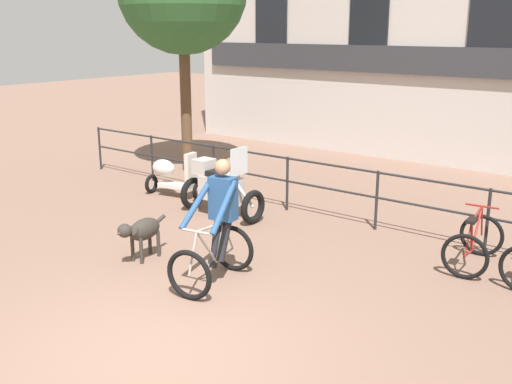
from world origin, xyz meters
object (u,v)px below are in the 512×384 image
object	(u,v)px
dog	(142,231)
cyclist_with_bike	(217,229)
parked_bicycle_near_lamp	(474,244)
parked_motorcycle	(221,187)
parked_scooter	(172,175)

from	to	relation	value
dog	cyclist_with_bike	bearing A→B (deg)	1.43
cyclist_with_bike	dog	xyz separation A→B (m)	(-1.40, -0.12, -0.30)
parked_bicycle_near_lamp	dog	bearing A→B (deg)	29.02
parked_bicycle_near_lamp	cyclist_with_bike	bearing A→B (deg)	39.80
cyclist_with_bike	parked_motorcycle	bearing A→B (deg)	120.77
dog	parked_bicycle_near_lamp	world-z (taller)	parked_bicycle_near_lamp
dog	parked_motorcycle	distance (m)	2.45
cyclist_with_bike	dog	distance (m)	1.44
dog	parked_scooter	distance (m)	3.54
dog	parked_motorcycle	world-z (taller)	parked_motorcycle
parked_bicycle_near_lamp	parked_motorcycle	bearing A→B (deg)	-0.68
parked_motorcycle	parked_bicycle_near_lamp	distance (m)	4.56
cyclist_with_bike	parked_scooter	distance (m)	4.48
cyclist_with_bike	parked_bicycle_near_lamp	bearing A→B (deg)	36.16
parked_motorcycle	parked_scooter	size ratio (longest dim) A/B	1.22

